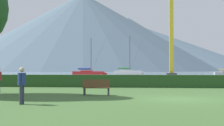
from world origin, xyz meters
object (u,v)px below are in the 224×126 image
park_bench_near_path (96,86)px  sailboat_slip_5 (128,72)px  dock_crane (172,42)px  sailboat_slip_4 (89,73)px  person_seated_viewer (22,82)px

park_bench_near_path → sailboat_slip_5: bearing=90.6°
sailboat_slip_5 → park_bench_near_path: bearing=-93.2°
dock_crane → sailboat_slip_4: bearing=161.6°
sailboat_slip_5 → dock_crane: bearing=-69.8°
sailboat_slip_4 → sailboat_slip_5: 17.63m
sailboat_slip_4 → dock_crane: (18.15, -6.05, 6.54)m
sailboat_slip_4 → dock_crane: 20.22m
dock_crane → park_bench_near_path: bearing=-99.8°
sailboat_slip_4 → park_bench_near_path: size_ratio=5.31×
sailboat_slip_5 → person_seated_viewer: bearing=-95.3°
person_seated_viewer → dock_crane: bearing=79.9°
sailboat_slip_4 → dock_crane: size_ratio=0.40×
person_seated_viewer → sailboat_slip_4: bearing=98.6°
sailboat_slip_5 → dock_crane: dock_crane is taller
sailboat_slip_5 → sailboat_slip_4: bearing=-121.8°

